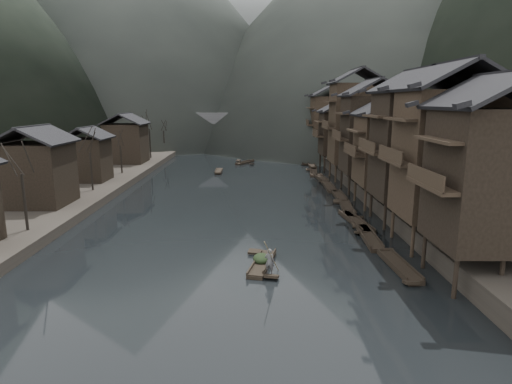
{
  "coord_description": "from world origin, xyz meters",
  "views": [
    {
      "loc": [
        2.08,
        -34.29,
        11.67
      ],
      "look_at": [
        2.36,
        8.85,
        2.5
      ],
      "focal_mm": 30.0,
      "sensor_mm": 36.0,
      "label": 1
    }
  ],
  "objects": [
    {
      "name": "right_bank",
      "position": [
        35.0,
        40.0,
        0.9
      ],
      "size": [
        40.0,
        200.0,
        1.8
      ],
      "primitive_type": "cube",
      "color": "#2D2823",
      "rests_on": "ground"
    },
    {
      "name": "hero_sampan",
      "position": [
        2.72,
        -5.15,
        0.2
      ],
      "size": [
        2.29,
        5.62,
        0.44
      ],
      "color": "black",
      "rests_on": "water"
    },
    {
      "name": "bamboo_pole",
      "position": [
        3.37,
        -7.05,
        3.86
      ],
      "size": [
        1.25,
        2.72,
        3.27
      ],
      "primitive_type": "cylinder",
      "rotation": [
        0.73,
        0.0,
        -0.42
      ],
      "color": "#8C7A51",
      "rests_on": "boatman"
    },
    {
      "name": "cargo_heap",
      "position": [
        2.66,
        -4.9,
        0.81
      ],
      "size": [
        1.22,
        1.6,
        0.73
      ],
      "primitive_type": "ellipsoid",
      "color": "black",
      "rests_on": "hero_sampan"
    },
    {
      "name": "left_bank",
      "position": [
        -35.0,
        40.0,
        0.6
      ],
      "size": [
        40.0,
        200.0,
        1.2
      ],
      "primitive_type": "cube",
      "color": "#2D2823",
      "rests_on": "ground"
    },
    {
      "name": "water",
      "position": [
        0.0,
        0.0,
        0.0
      ],
      "size": [
        300.0,
        300.0,
        0.0
      ],
      "primitive_type": "plane",
      "color": "black",
      "rests_on": "ground"
    },
    {
      "name": "stilt_houses",
      "position": [
        17.28,
        19.25,
        8.99
      ],
      "size": [
        9.0,
        67.6,
        16.63
      ],
      "color": "black",
      "rests_on": "ground"
    },
    {
      "name": "left_houses",
      "position": [
        -20.5,
        20.12,
        5.66
      ],
      "size": [
        8.1,
        53.2,
        8.73
      ],
      "color": "black",
      "rests_on": "left_bank"
    },
    {
      "name": "hills",
      "position": [
        6.07,
        166.15,
        51.31
      ],
      "size": [
        320.0,
        380.0,
        111.2
      ],
      "color": "black",
      "rests_on": "ground"
    },
    {
      "name": "midriver_boats",
      "position": [
        -1.38,
        42.43,
        0.2
      ],
      "size": [
        6.62,
        15.91,
        0.45
      ],
      "color": "black",
      "rests_on": "water"
    },
    {
      "name": "boatman",
      "position": [
        3.17,
        -7.05,
        1.33
      ],
      "size": [
        0.75,
        0.61,
        1.78
      ],
      "primitive_type": "imported",
      "rotation": [
        0.0,
        0.0,
        2.83
      ],
      "color": "#58585A",
      "rests_on": "hero_sampan"
    },
    {
      "name": "moored_sampans",
      "position": [
        12.26,
        23.77,
        0.2
      ],
      "size": [
        2.49,
        67.58,
        0.47
      ],
      "color": "black",
      "rests_on": "water"
    },
    {
      "name": "bare_trees",
      "position": [
        -17.0,
        22.91,
        6.48
      ],
      "size": [
        3.95,
        73.7,
        7.9
      ],
      "color": "black",
      "rests_on": "left_bank"
    },
    {
      "name": "stone_bridge",
      "position": [
        -0.0,
        72.0,
        5.11
      ],
      "size": [
        40.0,
        6.0,
        9.0
      ],
      "color": "#4C4C4F",
      "rests_on": "ground"
    }
  ]
}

